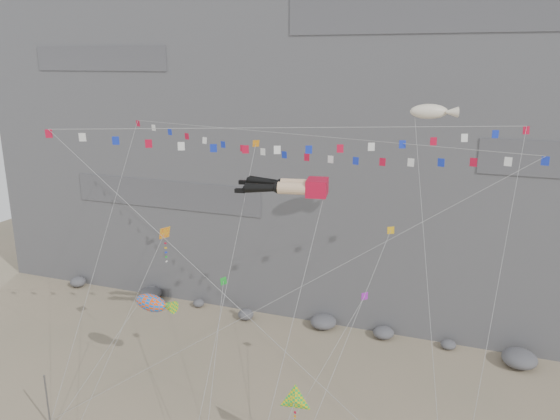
% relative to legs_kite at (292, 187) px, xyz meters
% --- Properties ---
extents(cliff, '(80.00, 28.00, 50.00)m').
position_rel_legs_kite_xyz_m(cliff, '(-0.53, 26.66, 7.95)').
color(cliff, slate).
rests_on(cliff, ground).
extents(talus_boulders, '(60.00, 3.00, 1.20)m').
position_rel_legs_kite_xyz_m(talus_boulders, '(-0.53, 11.66, -16.45)').
color(talus_boulders, slate).
rests_on(talus_boulders, ground).
extents(anchor_pole_left, '(0.12, 0.12, 4.20)m').
position_rel_legs_kite_xyz_m(anchor_pole_left, '(-15.20, -9.85, -14.95)').
color(anchor_pole_left, slate).
rests_on(anchor_pole_left, ground).
extents(legs_kite, '(6.85, 15.75, 22.39)m').
position_rel_legs_kite_xyz_m(legs_kite, '(0.00, 0.00, 0.00)').
color(legs_kite, red).
rests_on(legs_kite, ground).
extents(flag_banner_upper, '(33.92, 16.81, 28.09)m').
position_rel_legs_kite_xyz_m(flag_banner_upper, '(-0.80, 3.12, 3.33)').
color(flag_banner_upper, red).
rests_on(flag_banner_upper, ground).
extents(flag_banner_lower, '(29.29, 12.63, 25.56)m').
position_rel_legs_kite_xyz_m(flag_banner_lower, '(0.74, -1.89, 4.45)').
color(flag_banner_lower, red).
rests_on(flag_banner_lower, ground).
extents(harlequin_kite, '(4.49, 8.54, 15.50)m').
position_rel_legs_kite_xyz_m(harlequin_kite, '(-9.56, -2.05, -3.98)').
color(harlequin_kite, red).
rests_on(harlequin_kite, ground).
extents(fish_windsock, '(6.26, 8.21, 11.13)m').
position_rel_legs_kite_xyz_m(fish_windsock, '(-10.62, -2.89, -9.57)').
color(fish_windsock, '#FF4F0D').
rests_on(fish_windsock, ground).
extents(delta_kite, '(2.32, 5.62, 7.34)m').
position_rel_legs_kite_xyz_m(delta_kite, '(2.97, -7.87, -11.94)').
color(delta_kite, yellow).
rests_on(delta_kite, ground).
extents(blimp_windsock, '(5.82, 14.99, 26.38)m').
position_rel_legs_kite_xyz_m(blimp_windsock, '(8.74, 5.68, 5.08)').
color(blimp_windsock, '#F1E4C6').
rests_on(blimp_windsock, ground).
extents(small_kite_a, '(1.97, 15.95, 24.69)m').
position_rel_legs_kite_xyz_m(small_kite_a, '(-4.30, 3.50, 1.99)').
color(small_kite_a, orange).
rests_on(small_kite_a, ground).
extents(small_kite_b, '(5.31, 10.69, 14.54)m').
position_rel_legs_kite_xyz_m(small_kite_b, '(5.66, -0.58, -7.62)').
color(small_kite_b, purple).
rests_on(small_kite_b, ground).
extents(small_kite_c, '(2.97, 9.36, 13.69)m').
position_rel_legs_kite_xyz_m(small_kite_c, '(-4.11, -3.22, -6.85)').
color(small_kite_c, '#179826').
rests_on(small_kite_c, ground).
extents(small_kite_d, '(4.35, 15.90, 20.82)m').
position_rel_legs_kite_xyz_m(small_kite_d, '(6.83, 2.16, -3.52)').
color(small_kite_d, gold).
rests_on(small_kite_d, ground).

